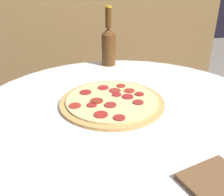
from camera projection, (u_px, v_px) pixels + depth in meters
name	position (u px, v px, depth m)	size (l,w,h in m)	color
table	(124.00, 153.00, 0.92)	(1.07, 1.07, 0.72)	silver
fence_panel	(98.00, 37.00, 1.81)	(1.77, 0.04, 1.45)	olive
pizza	(112.00, 101.00, 0.87)	(0.36, 0.36, 0.02)	tan
beer_bottle	(109.00, 44.00, 1.21)	(0.07, 0.07, 0.28)	#563314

